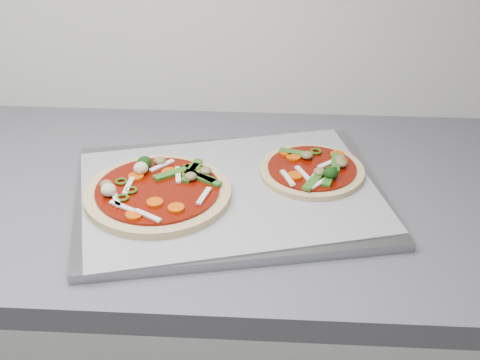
{
  "coord_description": "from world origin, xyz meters",
  "views": [
    {
      "loc": [
        -0.44,
        0.37,
        1.49
      ],
      "look_at": [
        -0.49,
        1.29,
        0.93
      ],
      "focal_mm": 50.0,
      "sensor_mm": 36.0,
      "label": 1
    }
  ],
  "objects": [
    {
      "name": "pizza_right",
      "position": [
        -0.37,
        1.33,
        0.93
      ],
      "size": [
        0.18,
        0.18,
        0.03
      ],
      "rotation": [
        0.0,
        0.0,
        0.03
      ],
      "color": "tan",
      "rests_on": "parchment"
    },
    {
      "name": "parchment",
      "position": [
        -0.51,
        1.27,
        0.92
      ],
      "size": [
        0.54,
        0.45,
        0.0
      ],
      "primitive_type": "cube",
      "rotation": [
        0.0,
        0.0,
        0.27
      ],
      "color": "gray",
      "rests_on": "baking_tray"
    },
    {
      "name": "pizza_left",
      "position": [
        -0.62,
        1.25,
        0.93
      ],
      "size": [
        0.32,
        0.32,
        0.04
      ],
      "rotation": [
        0.0,
        0.0,
        0.6
      ],
      "color": "tan",
      "rests_on": "parchment"
    },
    {
      "name": "baking_tray",
      "position": [
        -0.51,
        1.27,
        0.91
      ],
      "size": [
        0.55,
        0.45,
        0.02
      ],
      "primitive_type": "cube",
      "rotation": [
        0.0,
        0.0,
        0.21
      ],
      "color": "gray",
      "rests_on": "countertop"
    }
  ]
}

